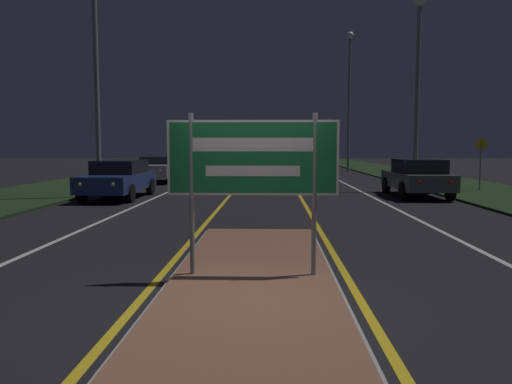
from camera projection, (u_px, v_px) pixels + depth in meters
ground_plane at (250, 304)px, 6.19m from camera, size 160.00×160.00×0.00m
median_island at (253, 278)px, 7.29m from camera, size 2.43×8.14×0.10m
verge_left at (87, 183)px, 26.39m from camera, size 5.00×100.00×0.08m
verge_right at (450, 184)px, 25.80m from camera, size 5.00×100.00×0.08m
centre_line_yellow_left at (245, 178)px, 31.12m from camera, size 0.12×70.00×0.01m
centre_line_yellow_right at (290, 178)px, 31.03m from camera, size 0.12×70.00×0.01m
lane_line_white_left at (200, 178)px, 31.21m from camera, size 0.12×70.00×0.01m
lane_line_white_right at (335, 178)px, 30.95m from camera, size 0.12×70.00×0.01m
edge_line_white_left at (153, 178)px, 31.30m from camera, size 0.10×70.00×0.01m
edge_line_white_right at (383, 178)px, 30.86m from camera, size 0.10×70.00×0.01m
highway_sign at (253, 163)px, 7.13m from camera, size 2.45×0.07×2.33m
streetlight_left_near at (94, 2)px, 18.05m from camera, size 0.56×0.56×11.10m
streetlight_right_near at (418, 59)px, 21.55m from camera, size 0.56×0.56×8.50m
streetlight_right_far at (349, 81)px, 38.05m from camera, size 0.57×0.57×10.65m
car_receding_0 at (417, 177)px, 19.45m from camera, size 1.92×4.45×1.47m
car_receding_1 at (311, 166)px, 31.22m from camera, size 1.92×4.10×1.47m
car_approaching_0 at (119, 178)px, 18.98m from camera, size 1.94×4.79×1.44m
car_approaching_1 at (159, 168)px, 27.56m from camera, size 2.03×4.54×1.41m
car_approaching_2 at (233, 162)px, 39.41m from camera, size 1.98×4.64×1.40m
warning_sign at (481, 158)px, 21.51m from camera, size 0.60×0.06×2.28m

